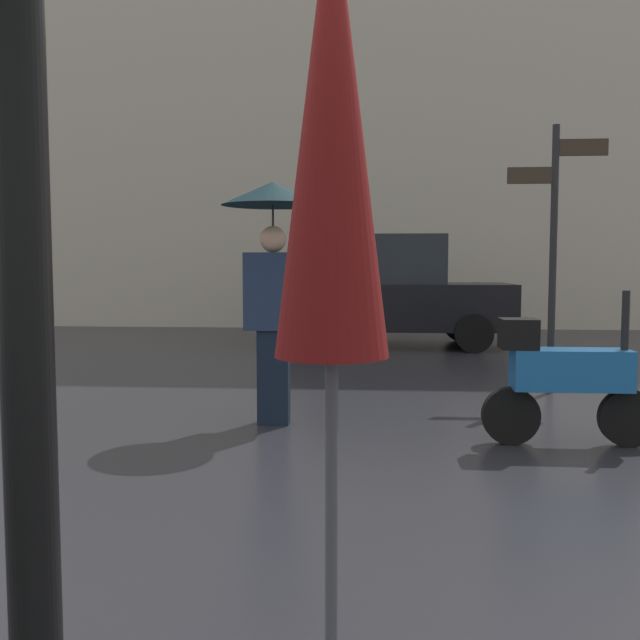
{
  "coord_description": "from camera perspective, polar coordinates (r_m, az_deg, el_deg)",
  "views": [
    {
      "loc": [
        0.78,
        -2.11,
        1.42
      ],
      "look_at": [
        0.29,
        4.19,
        0.94
      ],
      "focal_mm": 39.24,
      "sensor_mm": 36.0,
      "label": 1
    }
  ],
  "objects": [
    {
      "name": "building_block",
      "position": [
        17.96,
        1.87,
        21.25
      ],
      "size": [
        17.41,
        2.31,
        13.26
      ],
      "primitive_type": "cube",
      "color": "#B2A893",
      "rests_on": "ground"
    },
    {
      "name": "folded_patio_umbrella_near",
      "position": [
        1.91,
        0.97,
        11.17
      ],
      "size": [
        0.48,
        0.48,
        2.45
      ],
      "color": "black",
      "rests_on": "ground"
    },
    {
      "name": "street_signpost",
      "position": [
        8.25,
        18.56,
        6.84
      ],
      "size": [
        1.08,
        0.08,
        2.98
      ],
      "color": "black",
      "rests_on": "ground"
    },
    {
      "name": "parked_scooter",
      "position": [
        5.87,
        19.3,
        -4.36
      ],
      "size": [
        1.37,
        0.32,
        1.23
      ],
      "rotation": [
        0.0,
        0.0,
        -0.21
      ],
      "color": "black",
      "rests_on": "ground"
    },
    {
      "name": "pedestrian_with_umbrella",
      "position": [
        6.25,
        -3.85,
        5.99
      ],
      "size": [
        0.92,
        0.92,
        2.17
      ],
      "rotation": [
        0.0,
        0.0,
        1.3
      ],
      "color": "black",
      "rests_on": "ground"
    },
    {
      "name": "parked_car_left",
      "position": [
        12.53,
        5.23,
        2.38
      ],
      "size": [
        4.3,
        2.0,
        1.96
      ],
      "rotation": [
        0.0,
        0.0,
        0.21
      ],
      "color": "black",
      "rests_on": "ground"
    }
  ]
}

